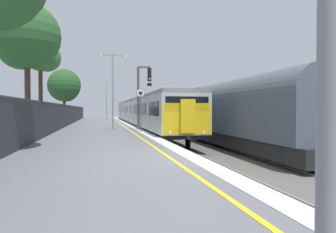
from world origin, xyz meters
The scene contains 10 objects.
ground centered at (2.64, 0.00, -0.61)m, with size 17.40×110.00×1.21m.
commuter_train_at_platform centered at (2.10, 26.34, 1.27)m, with size 2.83×39.93×3.81m.
freight_train_adjacent_track centered at (6.10, 31.03, 1.39)m, with size 2.60×60.84×4.38m.
signal_gantry centered at (0.63, 13.99, 2.99)m, with size 1.10×0.24×4.77m.
speed_limit_sign centered at (0.25, 11.86, 1.87)m, with size 0.59×0.08×2.95m.
platform_lamp_mid centered at (-1.50, 14.86, 3.40)m, with size 2.00×0.20×5.78m.
platform_lamp_far centered at (-1.50, 38.18, 3.39)m, with size 2.00×0.20×5.76m.
background_tree_left centered at (-7.47, 38.61, 4.87)m, with size 4.75×4.75×7.43m.
background_tree_right centered at (-6.99, 17.34, 5.91)m, with size 3.05×2.91×7.53m.
background_tree_back centered at (-7.20, 12.45, 6.11)m, with size 4.26×4.28×8.42m.
Camera 1 is at (-2.48, -9.63, 1.51)m, focal length 33.70 mm.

